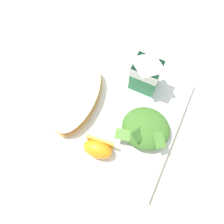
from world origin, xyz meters
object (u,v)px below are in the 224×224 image
(paper_napkin, at_px, (197,89))
(cheesy_pizza_bread, at_px, (78,100))
(green_salad_pile, at_px, (146,128))
(orange_wedge_front, at_px, (98,148))
(milk_carton, at_px, (146,72))
(white_plate, at_px, (112,115))

(paper_napkin, bearing_deg, cheesy_pizza_bread, -146.87)
(green_salad_pile, relative_size, orange_wedge_front, 1.67)
(cheesy_pizza_bread, relative_size, milk_carton, 1.56)
(green_salad_pile, bearing_deg, milk_carton, 114.04)
(paper_napkin, bearing_deg, orange_wedge_front, -122.65)
(milk_carton, height_order, orange_wedge_front, milk_carton)
(cheesy_pizza_bread, xyz_separation_m, orange_wedge_front, (0.08, -0.08, 0.00))
(orange_wedge_front, xyz_separation_m, paper_napkin, (0.14, 0.22, -0.03))
(milk_carton, bearing_deg, green_salad_pile, -65.96)
(milk_carton, distance_m, paper_napkin, 0.15)
(green_salad_pile, relative_size, paper_napkin, 0.96)
(green_salad_pile, height_order, orange_wedge_front, green_salad_pile)
(cheesy_pizza_bread, height_order, orange_wedge_front, orange_wedge_front)
(green_salad_pile, distance_m, orange_wedge_front, 0.10)
(white_plate, xyz_separation_m, orange_wedge_front, (0.01, -0.08, 0.03))
(orange_wedge_front, bearing_deg, green_salad_pile, 47.27)
(cheesy_pizza_bread, relative_size, green_salad_pile, 1.62)
(white_plate, bearing_deg, orange_wedge_front, -84.83)
(orange_wedge_front, distance_m, paper_napkin, 0.27)
(orange_wedge_front, bearing_deg, paper_napkin, 57.35)
(cheesy_pizza_bread, xyz_separation_m, paper_napkin, (0.23, 0.15, -0.03))
(white_plate, distance_m, green_salad_pile, 0.08)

